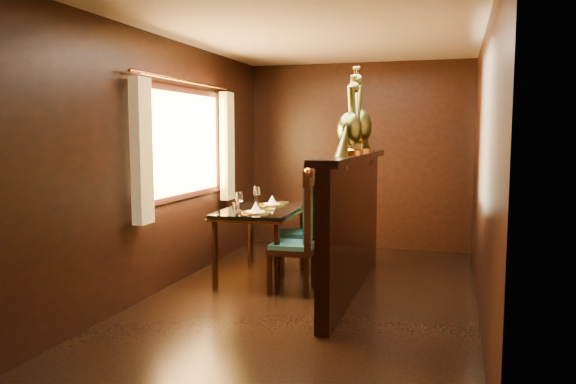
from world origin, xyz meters
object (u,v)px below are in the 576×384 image
object	(u,v)px
dining_table	(262,215)
peacock_right	(359,111)
chair_left	(304,227)
peacock_left	(350,114)
chair_right	(308,218)

from	to	relation	value
dining_table	peacock_right	world-z (taller)	peacock_right
chair_left	peacock_right	size ratio (longest dim) A/B	1.47
peacock_right	peacock_left	bearing A→B (deg)	-90.00
chair_right	dining_table	bearing A→B (deg)	-163.77
chair_left	chair_right	distance (m)	0.73
peacock_right	dining_table	bearing A→B (deg)	-176.06
chair_right	peacock_right	xyz separation A→B (m)	(0.59, -0.23, 1.15)
chair_right	peacock_right	distance (m)	1.31
chair_left	peacock_right	xyz separation A→B (m)	(0.45, 0.48, 1.14)
dining_table	peacock_left	world-z (taller)	peacock_left
dining_table	peacock_right	distance (m)	1.51
peacock_left	chair_right	bearing A→B (deg)	127.74
peacock_left	dining_table	bearing A→B (deg)	155.94
dining_table	chair_left	xyz separation A→B (m)	(0.58, -0.41, -0.04)
chair_right	peacock_right	world-z (taller)	peacock_right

